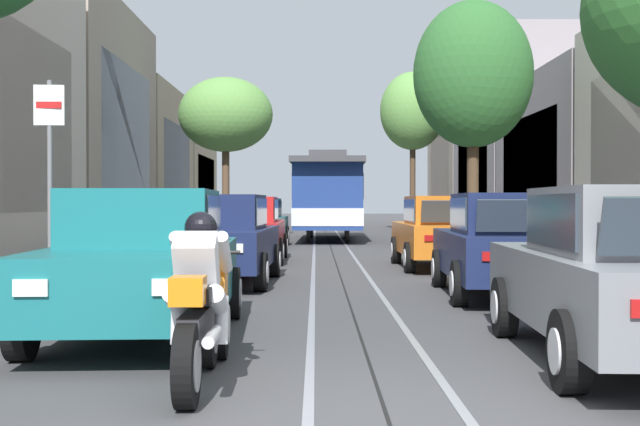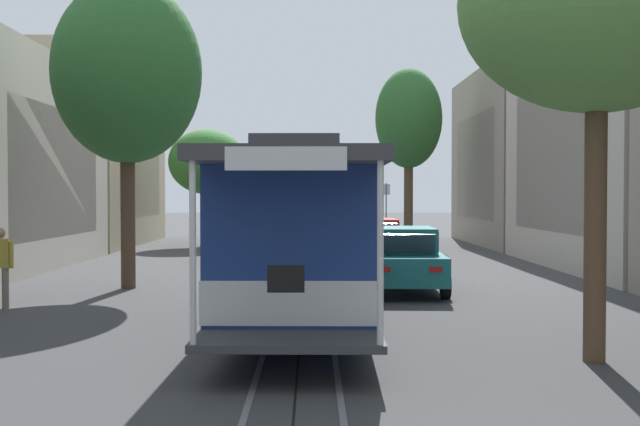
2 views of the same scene
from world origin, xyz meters
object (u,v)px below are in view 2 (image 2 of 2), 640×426
parked_car_teal_fourth_left (403,259)px  street_tree_kerb_left_second (597,5)px  parked_car_navy_second_left (362,233)px  parked_car_orange_mid_right (242,239)px  cable_car_trolley (301,235)px  pedestrian_on_left_pavement (0,263)px  parked_car_grey_near_right (261,226)px  parked_car_teal_near_left (357,227)px  street_tree_kerb_left_near (409,120)px  street_sign_post (386,207)px  street_tree_kerb_right_second (127,73)px  motorcycle_with_rider (335,228)px  parked_car_red_mid_left (373,242)px  street_tree_kerb_right_near (207,162)px  parked_car_navy_second_right (251,231)px

parked_car_teal_fourth_left → street_tree_kerb_left_second: street_tree_kerb_left_second is taller
parked_car_navy_second_left → parked_car_orange_mid_right: (4.51, 3.43, 0.00)m
cable_car_trolley → pedestrian_on_left_pavement: cable_car_trolley is taller
parked_car_grey_near_right → pedestrian_on_left_pavement: bearing=79.9°
parked_car_teal_near_left → cable_car_trolley: cable_car_trolley is taller
parked_car_teal_fourth_left → pedestrian_on_left_pavement: size_ratio=2.61×
parked_car_teal_near_left → parked_car_navy_second_left: same height
parked_car_orange_mid_right → street_tree_kerb_left_near: 11.97m
street_tree_kerb_left_near → parked_car_teal_fourth_left: bearing=82.3°
parked_car_teal_near_left → street_tree_kerb_left_second: street_tree_kerb_left_second is taller
parked_car_grey_near_right → street_sign_post: street_sign_post is taller
street_tree_kerb_right_second → motorcycle_with_rider: street_tree_kerb_right_second is taller
parked_car_orange_mid_right → street_sign_post: bearing=-125.7°
street_tree_kerb_left_near → cable_car_trolley: street_tree_kerb_left_near is taller
pedestrian_on_left_pavement → parked_car_red_mid_left: bearing=-132.8°
parked_car_teal_near_left → street_tree_kerb_right_near: 7.72m
street_sign_post → motorcycle_with_rider: bearing=-56.9°
parked_car_navy_second_left → pedestrian_on_left_pavement: pedestrian_on_left_pavement is taller
street_tree_kerb_right_near → motorcycle_with_rider: (-6.02, -3.76, -3.20)m
parked_car_navy_second_left → street_tree_kerb_right_second: street_tree_kerb_right_second is taller
cable_car_trolley → street_tree_kerb_left_near: bearing=-102.2°
motorcycle_with_rider → parked_car_teal_near_left: bearing=110.9°
parked_car_navy_second_left → street_tree_kerb_left_near: bearing=-117.1°
parked_car_grey_near_right → pedestrian_on_left_pavement: 22.46m
parked_car_teal_fourth_left → parked_car_orange_mid_right: 9.79m
street_sign_post → street_tree_kerb_right_near: bearing=1.9°
parked_car_navy_second_right → street_sign_post: street_sign_post is taller
parked_car_red_mid_left → motorcycle_with_rider: (0.82, -13.92, -0.15)m
parked_car_teal_fourth_left → parked_car_orange_mid_right: same height
motorcycle_with_rider → pedestrian_on_left_pavement: size_ratio=1.17×
street_tree_kerb_left_second → pedestrian_on_left_pavement: size_ratio=3.93×
parked_car_teal_fourth_left → street_tree_kerb_right_second: bearing=-5.3°
parked_car_navy_second_right → street_tree_kerb_left_second: bearing=106.9°
parked_car_grey_near_right → street_tree_kerb_left_second: 28.36m
parked_car_navy_second_left → motorcycle_with_rider: parked_car_navy_second_left is taller
parked_car_red_mid_left → parked_car_grey_near_right: size_ratio=0.99×
parked_car_red_mid_left → parked_car_teal_near_left: bearing=-90.7°
parked_car_orange_mid_right → street_tree_kerb_left_second: bearing=111.7°
street_tree_kerb_right_near → parked_car_navy_second_right: bearing=131.1°
parked_car_navy_second_left → parked_car_orange_mid_right: 5.66m
motorcycle_with_rider → street_tree_kerb_left_second: bearing=95.8°
parked_car_teal_fourth_left → street_tree_kerb_left_near: bearing=-97.7°
street_tree_kerb_left_near → street_sign_post: street_tree_kerb_left_near is taller
parked_car_teal_near_left → street_tree_kerb_right_second: street_tree_kerb_right_second is taller
parked_car_navy_second_left → motorcycle_with_rider: size_ratio=2.22×
parked_car_teal_near_left → cable_car_trolley: bearing=84.1°
street_tree_kerb_left_second → pedestrian_on_left_pavement: 12.43m
street_tree_kerb_right_near → motorcycle_with_rider: street_tree_kerb_right_near is taller
street_sign_post → parked_car_navy_second_right: bearing=24.6°
parked_car_grey_near_right → street_tree_kerb_left_near: (-7.06, 2.48, 5.05)m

